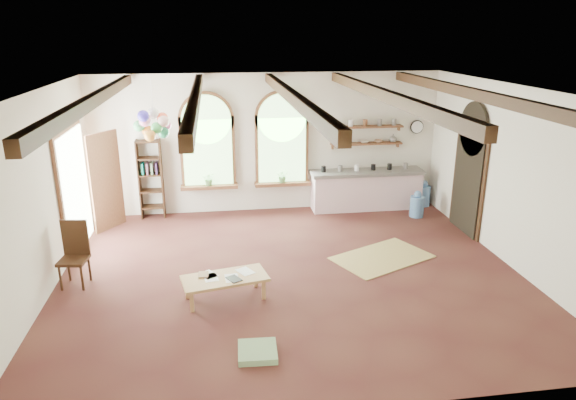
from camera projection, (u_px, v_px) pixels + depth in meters
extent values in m
plane|color=#522B22|center=(291.00, 273.00, 9.08)|extent=(8.00, 8.00, 0.00)
cube|color=brown|center=(208.00, 152.00, 11.66)|extent=(1.24, 0.08, 1.64)
cylinder|color=brown|center=(206.00, 119.00, 11.42)|extent=(1.24, 0.08, 1.24)
cube|color=#8DCD7B|center=(208.00, 153.00, 11.62)|extent=(1.10, 0.04, 1.50)
cube|color=brown|center=(210.00, 187.00, 11.82)|extent=(1.30, 0.28, 0.08)
cube|color=brown|center=(282.00, 150.00, 11.89)|extent=(1.24, 0.08, 1.64)
cylinder|color=brown|center=(282.00, 118.00, 11.65)|extent=(1.24, 0.08, 1.24)
cube|color=#8DCD7B|center=(282.00, 150.00, 11.85)|extent=(1.10, 0.04, 1.50)
cube|color=brown|center=(282.00, 184.00, 12.05)|extent=(1.30, 0.28, 0.08)
cube|color=brown|center=(75.00, 191.00, 9.86)|extent=(0.10, 1.90, 2.50)
cube|color=black|center=(468.00, 181.00, 10.68)|extent=(0.10, 1.30, 2.40)
cube|color=silver|center=(366.00, 191.00, 12.26)|extent=(2.60, 0.55, 0.86)
cube|color=gray|center=(367.00, 172.00, 12.11)|extent=(2.68, 0.62, 0.08)
cube|color=brown|center=(366.00, 144.00, 12.08)|extent=(1.70, 0.24, 0.04)
cube|color=brown|center=(367.00, 127.00, 11.95)|extent=(1.70, 0.24, 0.04)
cylinder|color=black|center=(417.00, 127.00, 12.20)|extent=(0.32, 0.04, 0.32)
cube|color=#3A2012|center=(139.00, 180.00, 11.51)|extent=(0.03, 0.32, 1.80)
cube|color=#3A2012|center=(162.00, 179.00, 11.58)|extent=(0.03, 0.32, 1.80)
cube|color=#A9784D|center=(225.00, 278.00, 8.12)|extent=(1.43, 0.87, 0.05)
cube|color=#A9784D|center=(192.00, 302.00, 7.80)|extent=(0.06, 0.06, 0.34)
cube|color=#A9784D|center=(264.00, 289.00, 8.17)|extent=(0.06, 0.06, 0.34)
cube|color=#A9784D|center=(187.00, 289.00, 8.18)|extent=(0.06, 0.06, 0.34)
cube|color=#A9784D|center=(256.00, 278.00, 8.56)|extent=(0.06, 0.06, 0.34)
cube|color=#3A2012|center=(73.00, 260.00, 8.51)|extent=(0.49, 0.49, 0.05)
cube|color=#3A2012|center=(75.00, 238.00, 8.60)|extent=(0.44, 0.10, 0.64)
cube|color=tan|center=(382.00, 257.00, 9.70)|extent=(2.08, 1.76, 0.02)
cube|color=#7A9F6D|center=(258.00, 352.00, 6.79)|extent=(0.54, 0.54, 0.09)
cylinder|color=#5786BA|center=(423.00, 196.00, 12.52)|extent=(0.33, 0.33, 0.49)
sphere|color=#5786BA|center=(424.00, 184.00, 12.42)|extent=(0.18, 0.18, 0.18)
cylinder|color=#5786BA|center=(417.00, 207.00, 11.78)|extent=(0.32, 0.32, 0.48)
sphere|color=#5786BA|center=(418.00, 194.00, 11.68)|extent=(0.17, 0.17, 0.17)
cylinder|color=white|center=(152.00, 102.00, 9.92)|extent=(0.01, 0.01, 0.85)
sphere|color=#208D57|center=(163.00, 132.00, 10.13)|extent=(0.23, 0.23, 0.23)
sphere|color=#E24B97|center=(166.00, 125.00, 10.22)|extent=(0.23, 0.23, 0.23)
sphere|color=#F65433|center=(162.00, 118.00, 10.32)|extent=(0.23, 0.23, 0.23)
sphere|color=silver|center=(153.00, 113.00, 10.15)|extent=(0.23, 0.23, 0.23)
sphere|color=orange|center=(148.00, 131.00, 10.27)|extent=(0.23, 0.23, 0.23)
sphere|color=#4DB56B|center=(139.00, 126.00, 10.13)|extent=(0.23, 0.23, 0.23)
sphere|color=pink|center=(145.00, 121.00, 9.98)|extent=(0.23, 0.23, 0.23)
sphere|color=#3F31D2|center=(143.00, 116.00, 9.81)|extent=(0.23, 0.23, 0.23)
sphere|color=orange|center=(150.00, 136.00, 9.81)|extent=(0.23, 0.23, 0.23)
sphere|color=#43BE56|center=(157.00, 128.00, 9.94)|extent=(0.23, 0.23, 0.23)
sphere|color=beige|center=(164.00, 121.00, 9.93)|extent=(0.23, 0.23, 0.23)
imported|color=olive|center=(198.00, 275.00, 8.16)|extent=(0.17, 0.24, 0.02)
cube|color=black|center=(234.00, 279.00, 8.04)|extent=(0.27, 0.30, 0.01)
imported|color=#598C4C|center=(209.00, 179.00, 11.73)|extent=(0.27, 0.23, 0.30)
imported|color=#598C4C|center=(283.00, 176.00, 11.97)|extent=(0.27, 0.23, 0.30)
imported|color=white|center=(335.00, 142.00, 11.95)|extent=(0.12, 0.10, 0.10)
imported|color=beige|center=(350.00, 141.00, 12.00)|extent=(0.10, 0.10, 0.09)
imported|color=beige|center=(364.00, 142.00, 12.05)|extent=(0.22, 0.22, 0.05)
imported|color=#8C664C|center=(379.00, 141.00, 12.10)|extent=(0.20, 0.20, 0.06)
imported|color=slate|center=(393.00, 138.00, 12.13)|extent=(0.18, 0.18, 0.19)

